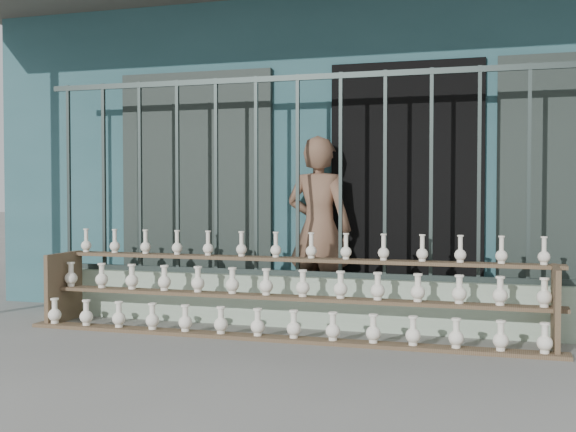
# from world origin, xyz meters

# --- Properties ---
(ground) EXTENTS (60.00, 60.00, 0.00)m
(ground) POSITION_xyz_m (0.00, 0.00, 0.00)
(ground) COLOR slate
(workshop_building) EXTENTS (7.40, 6.60, 3.21)m
(workshop_building) POSITION_xyz_m (0.00, 4.23, 1.62)
(workshop_building) COLOR #2B555A
(workshop_building) RESTS_ON ground
(parapet_wall) EXTENTS (5.00, 0.20, 0.45)m
(parapet_wall) POSITION_xyz_m (0.00, 1.30, 0.23)
(parapet_wall) COLOR #ABC5A9
(parapet_wall) RESTS_ON ground
(security_fence) EXTENTS (5.00, 0.04, 1.80)m
(security_fence) POSITION_xyz_m (-0.00, 1.30, 1.35)
(security_fence) COLOR #283330
(security_fence) RESTS_ON parapet_wall
(shelf_rack) EXTENTS (4.50, 0.68, 0.85)m
(shelf_rack) POSITION_xyz_m (-0.00, 0.88, 0.36)
(shelf_rack) COLOR brown
(shelf_rack) RESTS_ON ground
(elderly_woman) EXTENTS (0.68, 0.49, 1.72)m
(elderly_woman) POSITION_xyz_m (0.12, 1.60, 0.86)
(elderly_woman) COLOR brown
(elderly_woman) RESTS_ON ground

